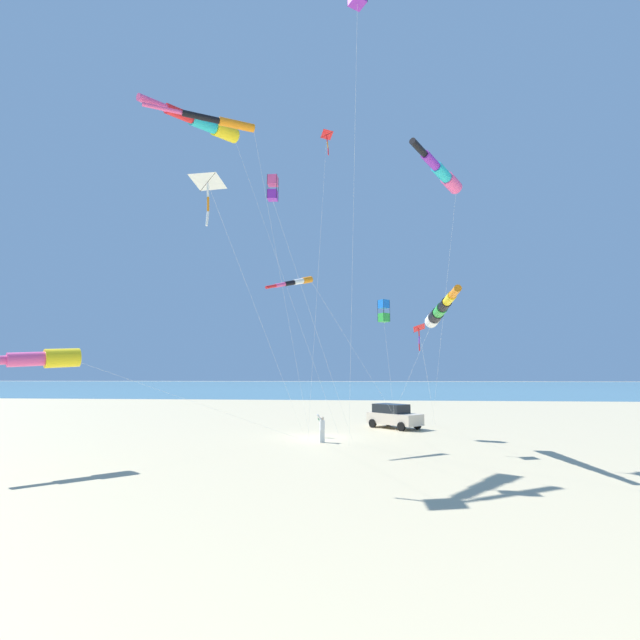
# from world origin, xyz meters

# --- Properties ---
(ground_plane) EXTENTS (600.00, 600.00, 0.00)m
(ground_plane) POSITION_xyz_m (0.00, 0.00, 0.00)
(ground_plane) COLOR #C6B58C
(ocean_water_strip) EXTENTS (240.00, 600.00, 0.01)m
(ocean_water_strip) POSITION_xyz_m (165.00, 0.00, 0.00)
(ocean_water_strip) COLOR teal
(ocean_water_strip) RESTS_ON ground_plane
(parked_car) EXTENTS (4.35, 4.35, 1.85)m
(parked_car) POSITION_xyz_m (5.56, -5.36, 0.95)
(parked_car) COLOR beige
(parked_car) RESTS_ON ground_plane
(cooler_box) EXTENTS (0.62, 0.42, 0.42)m
(cooler_box) POSITION_xyz_m (7.92, -6.04, 0.21)
(cooler_box) COLOR white
(cooler_box) RESTS_ON ground_plane
(person_adult_flyer) EXTENTS (0.47, 0.57, 1.71)m
(person_adult_flyer) POSITION_xyz_m (-2.33, -0.48, 0.93)
(person_adult_flyer) COLOR silver
(person_adult_flyer) RESTS_ON ground_plane
(person_child_green_jacket) EXTENTS (0.40, 0.45, 1.28)m
(person_child_green_jacket) POSITION_xyz_m (-0.23, -0.26, 0.70)
(person_child_green_jacket) COLOR #335199
(person_child_green_jacket) RESTS_ON ground_plane
(kite_windsock_magenta_far_left) EXTENTS (12.94, 12.04, 5.36)m
(kite_windsock_magenta_far_left) POSITION_xyz_m (-11.45, 11.26, 4.82)
(kite_windsock_magenta_far_left) COLOR yellow
(kite_windsock_magenta_far_left) RESTS_ON ground_plane
(kite_delta_long_streamer_left) EXTENTS (4.39, 1.96, 18.49)m
(kite_delta_long_streamer_left) POSITION_xyz_m (-5.42, -1.04, 18.13)
(kite_delta_long_streamer_left) COLOR red
(kite_delta_long_streamer_left) RESTS_ON ground_plane
(kite_delta_striped_overhead) EXTENTS (14.04, 3.34, 6.99)m
(kite_delta_striped_overhead) POSITION_xyz_m (-4.78, -6.20, 6.67)
(kite_delta_striped_overhead) COLOR red
(kite_delta_striped_overhead) RESTS_ON ground_plane
(kite_windsock_blue_topmost) EXTENTS (13.18, 9.00, 18.55)m
(kite_windsock_blue_topmost) POSITION_xyz_m (-7.91, 5.48, 17.87)
(kite_windsock_blue_topmost) COLOR yellow
(kite_windsock_blue_topmost) RESTS_ON ground_plane
(kite_windsock_yellow_midlevel) EXTENTS (13.15, 6.59, 17.45)m
(kite_windsock_yellow_midlevel) POSITION_xyz_m (-9.29, 4.26, 17.14)
(kite_windsock_yellow_midlevel) COLOR orange
(kite_windsock_yellow_midlevel) RESTS_ON ground_plane
(kite_windsock_green_low_center) EXTENTS (11.16, 8.53, 10.21)m
(kite_windsock_green_low_center) POSITION_xyz_m (-4.08, 0.93, 9.67)
(kite_windsock_green_low_center) COLOR orange
(kite_windsock_green_low_center) RESTS_ON ground_plane
(kite_box_long_streamer_right) EXTENTS (9.04, 3.71, 13.51)m
(kite_box_long_streamer_right) POSITION_xyz_m (-10.31, 1.10, 12.89)
(kite_box_long_streamer_right) COLOR #EF4C93
(kite_box_long_streamer_right) RESTS_ON ground_plane
(kite_windsock_rainbow_low_near) EXTENTS (14.78, 3.86, 16.88)m
(kite_windsock_rainbow_low_near) POSITION_xyz_m (-3.83, -8.00, 16.32)
(kite_windsock_rainbow_low_near) COLOR #EF4C93
(kite_windsock_rainbow_low_near) RESTS_ON ground_plane
(kite_delta_checkered_midright) EXTENTS (15.26, 3.20, 12.95)m
(kite_delta_checkered_midright) POSITION_xyz_m (-11.88, 3.73, 12.57)
(kite_delta_checkered_midright) COLOR white
(kite_delta_checkered_midright) RESTS_ON ground_plane
(kite_windsock_teal_far_right) EXTENTS (17.74, 2.54, 8.17)m
(kite_windsock_teal_far_right) POSITION_xyz_m (-5.12, -7.31, 7.60)
(kite_windsock_teal_far_right) COLOR white
(kite_windsock_teal_far_right) RESTS_ON ground_plane
(kite_box_white_trailing) EXTENTS (3.59, 1.32, 9.39)m
(kite_box_white_trailing) POSITION_xyz_m (1.12, -4.54, 8.60)
(kite_box_white_trailing) COLOR blue
(kite_box_white_trailing) RESTS_ON ground_plane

